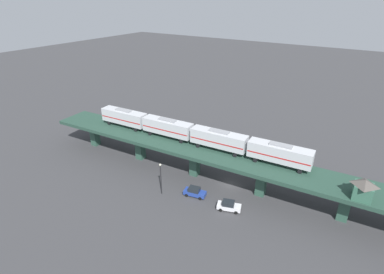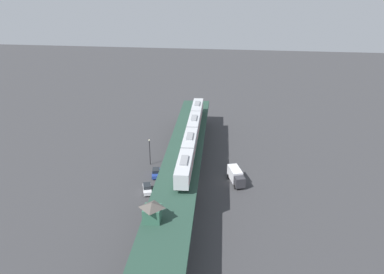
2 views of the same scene
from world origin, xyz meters
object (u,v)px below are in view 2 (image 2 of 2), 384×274
(signal_hut, at_px, (152,211))
(street_lamp, at_px, (150,150))
(delivery_truck, at_px, (236,176))
(subway_train, at_px, (192,133))
(street_car_white, at_px, (147,188))
(street_car_blue, at_px, (156,173))

(signal_hut, bearing_deg, street_lamp, -74.79)
(signal_hut, distance_m, street_lamp, 35.21)
(street_lamp, bearing_deg, delivery_truck, 163.67)
(signal_hut, bearing_deg, subway_train, -92.93)
(street_car_white, bearing_deg, street_car_blue, -91.53)
(street_lamp, bearing_deg, street_car_white, 101.38)
(subway_train, height_order, street_car_blue, subway_train)
(delivery_truck, height_order, street_lamp, street_lamp)
(subway_train, xyz_separation_m, street_car_white, (8.11, 13.34, -8.46))
(subway_train, bearing_deg, street_lamp, -1.71)
(street_car_blue, xyz_separation_m, delivery_truck, (-19.09, 0.43, 0.82))
(subway_train, bearing_deg, street_car_blue, 35.78)
(subway_train, distance_m, signal_hut, 33.42)
(street_car_blue, xyz_separation_m, street_car_white, (0.20, 7.64, 0.00))
(street_lamp, bearing_deg, subway_train, 178.29)
(signal_hut, distance_m, street_car_white, 22.40)
(street_car_blue, distance_m, delivery_truck, 19.12)
(delivery_truck, bearing_deg, subway_train, -28.75)
(signal_hut, xyz_separation_m, delivery_truck, (-12.89, -27.23, -6.89))
(signal_hut, height_order, street_car_blue, signal_hut)
(signal_hut, height_order, street_lamp, signal_hut)
(signal_hut, xyz_separation_m, street_lamp, (9.16, -33.69, -4.55))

